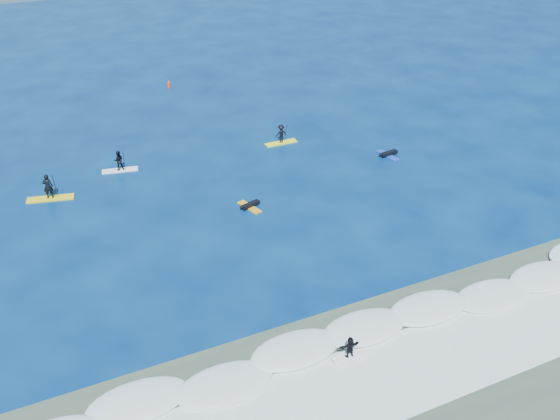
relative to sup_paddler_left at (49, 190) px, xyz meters
name	(u,v)px	position (x,y,z in m)	size (l,w,h in m)	color
ground	(271,243)	(12.00, -11.89, -0.72)	(160.00, 160.00, 0.00)	#041F4F
shallow_water	(394,394)	(12.00, -25.89, -0.71)	(90.00, 13.00, 0.01)	#384D3F
breaking_wave	(351,340)	(12.00, -21.89, -0.72)	(40.00, 6.00, 0.30)	white
whitewater	(383,379)	(12.00, -24.89, -0.72)	(34.00, 5.00, 0.02)	silver
sup_paddler_left	(49,190)	(0.00, 0.00, 0.00)	(3.37, 1.58, 2.30)	yellow
sup_paddler_center	(119,162)	(5.53, 2.35, 0.00)	(2.81, 1.21, 1.92)	white
sup_paddler_right	(281,135)	(19.12, 1.64, 0.04)	(2.77, 0.72, 1.94)	#FBFF1B
prone_paddler_near	(250,206)	(12.50, -7.22, -0.57)	(1.64, 2.16, 0.44)	gold
prone_paddler_far	(388,154)	(25.97, -4.31, -0.56)	(1.81, 2.32, 0.47)	#193CC1
wave_surfer	(350,349)	(11.22, -23.08, 0.02)	(1.78, 0.60, 1.26)	white
marker_buoy	(169,84)	(14.50, 19.34, -0.38)	(0.32, 0.32, 0.77)	red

